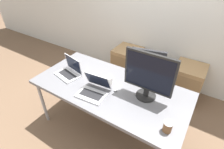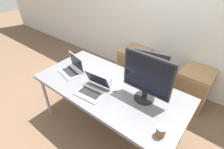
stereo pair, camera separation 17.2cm
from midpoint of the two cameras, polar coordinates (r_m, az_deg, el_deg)
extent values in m
plane|color=brown|center=(2.61, 1.34, -16.72)|extent=(14.00, 14.00, 0.00)
cube|color=silver|center=(3.04, 20.03, 18.94)|extent=(10.00, 0.05, 2.60)
cube|color=slate|center=(2.09, 1.61, -4.43)|extent=(1.84, 0.89, 0.04)
cylinder|color=#99999E|center=(2.65, -18.95, -7.12)|extent=(0.04, 0.04, 0.70)
cylinder|color=#99999E|center=(3.00, -7.25, 0.36)|extent=(0.04, 0.04, 0.70)
cylinder|color=#99999E|center=(2.39, 24.77, -14.52)|extent=(0.04, 0.04, 0.70)
cylinder|color=#232326|center=(3.02, 13.39, -8.42)|extent=(0.56, 0.56, 0.04)
cylinder|color=gray|center=(2.88, 13.95, -5.36)|extent=(0.05, 0.05, 0.39)
cube|color=#232326|center=(2.76, 14.52, -2.30)|extent=(0.57, 0.57, 0.07)
cube|color=#232326|center=(2.35, 14.18, 0.66)|extent=(0.44, 0.13, 0.60)
cube|color=#99754C|center=(3.35, 8.61, 3.31)|extent=(0.46, 0.47, 0.60)
cube|color=olive|center=(3.17, 6.38, 1.54)|extent=(0.42, 0.01, 0.48)
cube|color=#99754C|center=(3.07, 26.50, -3.83)|extent=(0.46, 0.47, 0.60)
cube|color=olive|center=(2.88, 25.22, -6.24)|extent=(0.42, 0.01, 0.48)
cube|color=silver|center=(2.34, -11.50, 0.64)|extent=(0.35, 0.27, 0.02)
cube|color=black|center=(2.34, -11.53, 0.84)|extent=(0.28, 0.17, 0.00)
cube|color=silver|center=(2.32, -9.49, 4.01)|extent=(0.32, 0.09, 0.21)
cube|color=black|center=(2.32, -9.56, 3.96)|extent=(0.29, 0.08, 0.19)
cube|color=silver|center=(1.97, -4.79, -6.25)|extent=(0.33, 0.24, 0.02)
cube|color=black|center=(1.97, -4.81, -6.05)|extent=(0.27, 0.14, 0.00)
cube|color=silver|center=(1.99, -2.34, -1.72)|extent=(0.32, 0.12, 0.20)
cube|color=black|center=(1.98, -2.44, -1.74)|extent=(0.30, 0.10, 0.18)
cylinder|color=black|center=(1.96, 12.97, -7.48)|extent=(0.22, 0.22, 0.02)
cylinder|color=black|center=(1.93, 13.16, -6.39)|extent=(0.06, 0.06, 0.08)
cube|color=black|center=(1.77, 14.26, -0.15)|extent=(0.53, 0.03, 0.43)
cube|color=black|center=(1.76, 14.03, -0.39)|extent=(0.50, 0.00, 0.39)
ellipsoid|color=silver|center=(2.00, 3.41, -5.11)|extent=(0.04, 0.06, 0.03)
cylinder|color=white|center=(2.08, 1.32, -2.01)|extent=(0.09, 0.09, 0.11)
cylinder|color=brown|center=(1.65, 18.66, -17.37)|extent=(0.08, 0.08, 0.10)
cylinder|color=white|center=(1.61, 19.04, -16.18)|extent=(0.08, 0.08, 0.01)
camera|label=1|loc=(0.09, -87.55, 1.74)|focal=28.00mm
camera|label=2|loc=(0.09, 92.45, -1.74)|focal=28.00mm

